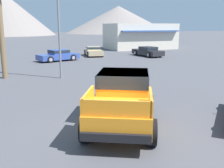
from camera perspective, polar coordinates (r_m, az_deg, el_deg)
ground_plane at (r=9.42m, az=0.37°, el=-9.96°), size 320.00×320.00×0.00m
orange_pickup_truck at (r=9.68m, az=2.28°, el=-2.64°), size 3.94×5.20×1.89m
parked_car_tan at (r=32.67m, az=-4.06°, el=7.16°), size 2.33×4.21×1.15m
parked_car_dark at (r=32.54m, az=7.78°, el=7.08°), size 2.28×4.77×1.16m
parked_car_blue at (r=28.37m, az=-11.63°, el=6.17°), size 4.60×3.07×1.18m
street_lamp_post at (r=18.61m, az=-11.69°, el=16.79°), size 0.90×0.24×8.57m
storefront_building at (r=43.67m, az=6.04°, el=10.32°), size 10.47×7.54×4.00m
distant_mountain_range at (r=128.78m, az=-18.85°, el=13.47°), size 145.32×67.17×18.15m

